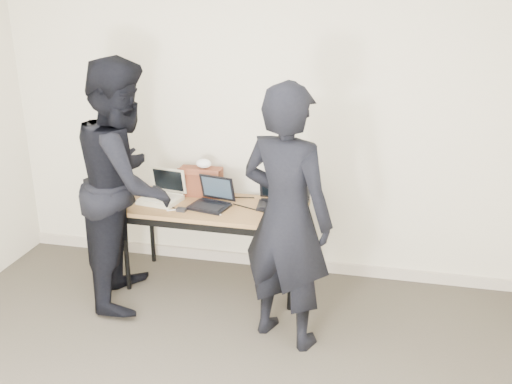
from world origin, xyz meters
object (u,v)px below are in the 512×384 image
(person_observer, at_px, (126,183))
(laptop_beige, at_px, (162,195))
(person_typist, at_px, (286,218))
(desk, at_px, (214,213))
(leather_satchel, at_px, (201,181))
(laptop_center, at_px, (212,200))
(laptop_right, at_px, (277,199))
(equipment_box, at_px, (294,196))

(person_observer, bearing_deg, laptop_beige, -39.31)
(person_typist, height_order, person_observer, person_observer)
(desk, bearing_deg, laptop_beige, 177.35)
(leather_satchel, distance_m, person_typist, 1.24)
(desk, bearing_deg, laptop_center, 169.24)
(desk, height_order, laptop_center, laptop_center)
(laptop_right, relative_size, person_typist, 0.18)
(laptop_right, xyz_separation_m, leather_satchel, (-0.68, 0.08, 0.08))
(desk, relative_size, laptop_beige, 4.15)
(leather_satchel, bearing_deg, laptop_beige, -144.90)
(laptop_center, height_order, leather_satchel, leather_satchel)
(laptop_beige, distance_m, person_observer, 0.41)
(laptop_center, distance_m, person_observer, 0.70)
(laptop_center, bearing_deg, person_typist, -28.76)
(person_typist, bearing_deg, laptop_center, -19.54)
(laptop_center, distance_m, person_typist, 0.98)
(laptop_beige, height_order, laptop_center, laptop_beige)
(laptop_beige, xyz_separation_m, leather_satchel, (0.28, 0.20, 0.08))
(laptop_beige, distance_m, leather_satchel, 0.35)
(laptop_center, xyz_separation_m, leather_satchel, (-0.17, 0.22, 0.07))
(person_typist, relative_size, person_observer, 0.96)
(laptop_center, xyz_separation_m, person_typist, (0.72, -0.64, 0.16))
(laptop_center, relative_size, leather_satchel, 1.00)
(laptop_right, bearing_deg, laptop_center, -170.25)
(leather_satchel, bearing_deg, person_typist, -44.94)
(desk, xyz_separation_m, equipment_box, (0.63, 0.19, 0.12))
(laptop_right, height_order, person_typist, person_typist)
(desk, bearing_deg, person_observer, -153.75)
(laptop_beige, bearing_deg, laptop_center, 6.41)
(desk, distance_m, person_observer, 0.75)
(leather_satchel, bearing_deg, equipment_box, -3.21)
(equipment_box, distance_m, person_observer, 1.35)
(laptop_beige, relative_size, laptop_right, 1.10)
(leather_satchel, bearing_deg, desk, -52.42)
(leather_satchel, xyz_separation_m, person_typist, (0.89, -0.86, 0.09))
(laptop_center, relative_size, equipment_box, 1.62)
(desk, bearing_deg, laptop_right, 16.83)
(person_typist, bearing_deg, person_observer, 7.52)
(laptop_right, bearing_deg, person_observer, -164.16)
(person_observer, bearing_deg, person_typist, -116.87)
(person_observer, bearing_deg, equipment_box, -81.14)
(leather_satchel, height_order, person_observer, person_observer)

